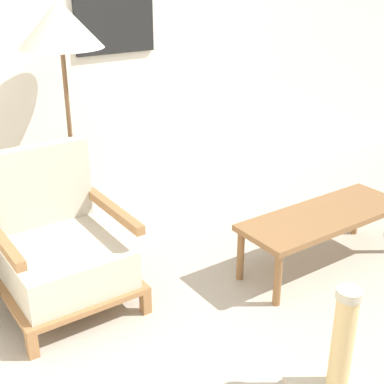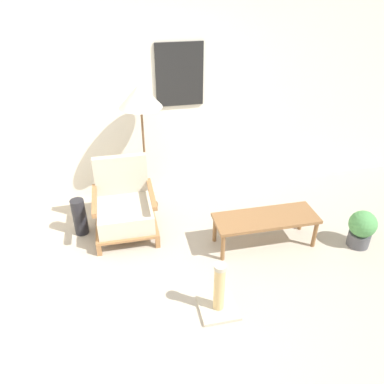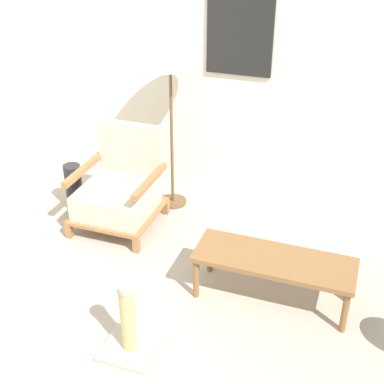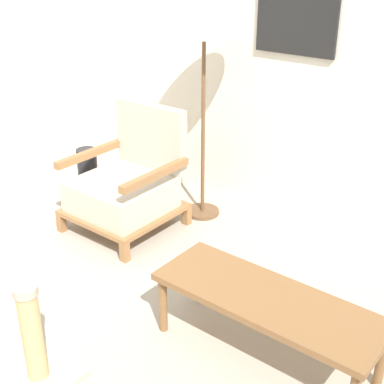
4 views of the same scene
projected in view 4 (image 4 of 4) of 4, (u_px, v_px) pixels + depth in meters
The scene contains 6 objects.
wall_back at pixel (257, 23), 3.59m from camera, with size 8.00×0.09×2.70m.
armchair at pixel (128, 184), 3.71m from camera, with size 0.67×0.68×0.84m.
floor_lamp at pixel (204, 22), 3.42m from camera, with size 0.48×0.48×1.56m.
coffee_table at pixel (267, 304), 2.51m from camera, with size 1.11×0.40×0.36m.
vase at pixel (88, 176), 4.10m from camera, with size 0.15×0.15×0.44m, color black.
scratching_post at pixel (35, 351), 2.43m from camera, with size 0.34×0.34×0.52m.
Camera 4 is at (1.98, -0.85, 1.87)m, focal length 50.00 mm.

